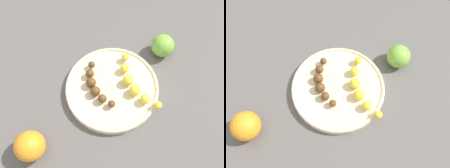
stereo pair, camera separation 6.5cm
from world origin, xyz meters
TOP-DOWN VIEW (x-y plane):
  - ground_plane at (0.00, 0.00)m, footprint 2.40×2.40m
  - fruit_bowl at (0.00, 0.00)m, footprint 0.26×0.26m
  - banana_yellow at (-0.01, -0.06)m, footprint 0.19×0.08m
  - banana_overripe at (0.01, 0.04)m, footprint 0.15×0.06m
  - apple_green at (0.08, -0.18)m, footprint 0.07×0.07m
  - orange_fruit at (-0.10, 0.24)m, footprint 0.08×0.08m

SIDE VIEW (x-z plane):
  - ground_plane at x=0.00m, z-range 0.00..0.00m
  - fruit_bowl at x=0.00m, z-range 0.00..0.02m
  - banana_overripe at x=0.01m, z-range 0.02..0.05m
  - apple_green at x=0.08m, z-range 0.00..0.07m
  - banana_yellow at x=-0.01m, z-range 0.02..0.05m
  - orange_fruit at x=-0.10m, z-range 0.00..0.08m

